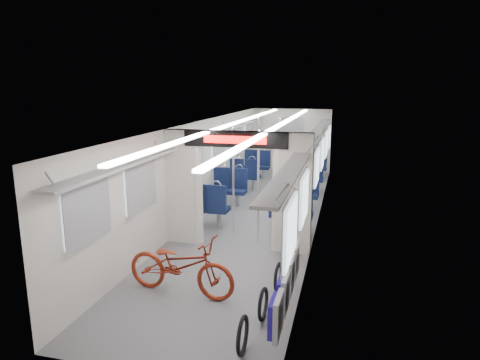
% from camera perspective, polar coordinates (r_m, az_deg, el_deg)
% --- Properties ---
extents(carriage, '(12.00, 12.02, 2.31)m').
position_cam_1_polar(carriage, '(9.87, 2.09, 2.95)').
color(carriage, '#515456').
rests_on(carriage, ground).
extents(bicycle, '(1.84, 0.83, 0.93)m').
position_cam_1_polar(bicycle, '(6.68, -7.93, -11.19)').
color(bicycle, maroon).
rests_on(bicycle, ground).
extents(flip_bench, '(0.12, 2.08, 0.49)m').
position_cam_1_polar(flip_bench, '(5.83, 6.20, -13.61)').
color(flip_bench, gray).
rests_on(flip_bench, carriage).
extents(bike_hoop_a, '(0.05, 0.49, 0.49)m').
position_cam_1_polar(bike_hoop_a, '(5.40, 0.35, -20.23)').
color(bike_hoop_a, black).
rests_on(bike_hoop_a, ground).
extents(bike_hoop_b, '(0.07, 0.47, 0.47)m').
position_cam_1_polar(bike_hoop_b, '(6.07, 3.10, -16.40)').
color(bike_hoop_b, black).
rests_on(bike_hoop_b, ground).
extents(bike_hoop_c, '(0.08, 0.46, 0.46)m').
position_cam_1_polar(bike_hoop_c, '(6.85, 5.11, -12.92)').
color(bike_hoop_c, black).
rests_on(bike_hoop_c, ground).
extents(seat_bay_near_left, '(0.92, 2.10, 1.11)m').
position_cam_1_polar(seat_bay_near_left, '(10.48, -2.74, -1.81)').
color(seat_bay_near_left, black).
rests_on(seat_bay_near_left, ground).
extents(seat_bay_near_right, '(0.92, 2.14, 1.12)m').
position_cam_1_polar(seat_bay_near_right, '(10.15, 7.50, -2.36)').
color(seat_bay_near_right, black).
rests_on(seat_bay_near_right, ground).
extents(seat_bay_far_left, '(0.90, 2.00, 1.08)m').
position_cam_1_polar(seat_bay_far_left, '(13.83, 1.53, 1.66)').
color(seat_bay_far_left, black).
rests_on(seat_bay_far_left, ground).
extents(seat_bay_far_right, '(0.93, 2.17, 1.13)m').
position_cam_1_polar(seat_bay_far_right, '(13.76, 9.34, 1.53)').
color(seat_bay_far_right, black).
rests_on(seat_bay_far_right, ground).
extents(stanchion_near_left, '(0.04, 0.04, 2.30)m').
position_cam_1_polar(stanchion_near_left, '(9.09, -0.88, -0.12)').
color(stanchion_near_left, silver).
rests_on(stanchion_near_left, ground).
extents(stanchion_near_right, '(0.05, 0.05, 2.30)m').
position_cam_1_polar(stanchion_near_right, '(8.51, 2.43, -1.01)').
color(stanchion_near_right, silver).
rests_on(stanchion_near_right, ground).
extents(stanchion_far_left, '(0.04, 0.04, 2.30)m').
position_cam_1_polar(stanchion_far_left, '(11.89, 2.45, 2.88)').
color(stanchion_far_left, silver).
rests_on(stanchion_far_left, ground).
extents(stanchion_far_right, '(0.04, 0.04, 2.30)m').
position_cam_1_polar(stanchion_far_right, '(11.74, 5.23, 2.72)').
color(stanchion_far_right, silver).
rests_on(stanchion_far_right, ground).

